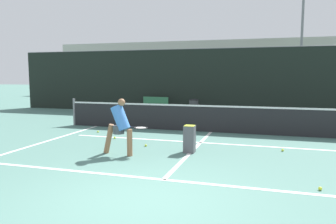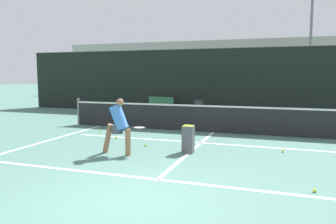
{
  "view_description": "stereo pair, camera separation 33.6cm",
  "coord_description": "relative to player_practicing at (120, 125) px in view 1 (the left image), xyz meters",
  "views": [
    {
      "loc": [
        1.86,
        -4.7,
        2.02
      ],
      "look_at": [
        -0.84,
        4.19,
        0.95
      ],
      "focal_mm": 35.0,
      "sensor_mm": 36.0,
      "label": 1
    },
    {
      "loc": [
        2.18,
        -4.6,
        2.02
      ],
      "look_at": [
        -0.84,
        4.19,
        0.95
      ],
      "focal_mm": 35.0,
      "sensor_mm": 36.0,
      "label": 2
    }
  ],
  "objects": [
    {
      "name": "fence_back",
      "position": [
        1.64,
        9.23,
        0.9
      ],
      "size": [
        24.0,
        0.06,
        3.34
      ],
      "color": "black",
      "rests_on": "ground"
    },
    {
      "name": "trash_bin",
      "position": [
        0.07,
        8.16,
        -0.36
      ],
      "size": [
        0.47,
        0.47,
        0.82
      ],
      "color": "#3F3F42",
      "rests_on": "ground"
    },
    {
      "name": "ball_hopper",
      "position": [
        1.6,
        0.75,
        -0.4
      ],
      "size": [
        0.28,
        0.28,
        0.71
      ],
      "color": "#4C4C51",
      "rests_on": "ground"
    },
    {
      "name": "court_center_mark",
      "position": [
        1.64,
        1.17,
        -0.77
      ],
      "size": [
        0.1,
        5.49,
        0.01
      ],
      "primitive_type": "cube",
      "color": "white",
      "rests_on": "ground"
    },
    {
      "name": "tree_west",
      "position": [
        4.54,
        17.86,
        2.16
      ],
      "size": [
        2.89,
        2.89,
        3.43
      ],
      "color": "brown",
      "rests_on": "ground"
    },
    {
      "name": "court_sideline_left",
      "position": [
        -2.87,
        1.17,
        -0.77
      ],
      "size": [
        0.1,
        6.49,
        0.01
      ],
      "primitive_type": "cube",
      "color": "white",
      "rests_on": "ground"
    },
    {
      "name": "parked_car",
      "position": [
        -1.1,
        12.85,
        -0.16
      ],
      "size": [
        1.83,
        4.21,
        1.45
      ],
      "color": "black",
      "rests_on": "ground"
    },
    {
      "name": "player_practicing",
      "position": [
        0.0,
        0.0,
        0.0
      ],
      "size": [
        1.19,
        0.53,
        1.43
      ],
      "rotation": [
        0.0,
        0.0,
        -0.14
      ],
      "color": "#8C6042",
      "rests_on": "ground"
    },
    {
      "name": "tennis_ball_scattered_3",
      "position": [
        -2.12,
        2.66,
        -0.74
      ],
      "size": [
        0.07,
        0.07,
        0.07
      ],
      "primitive_type": "sphere",
      "color": "#D1E033",
      "rests_on": "ground"
    },
    {
      "name": "tennis_ball_scattered_2",
      "position": [
        0.27,
        1.06,
        -0.74
      ],
      "size": [
        0.07,
        0.07,
        0.07
      ],
      "primitive_type": "sphere",
      "color": "#D1E033",
      "rests_on": "ground"
    },
    {
      "name": "ground_plane",
      "position": [
        1.64,
        -2.69,
        -0.77
      ],
      "size": [
        100.0,
        100.0,
        0.0
      ],
      "primitive_type": "plane",
      "color": "#4C756B"
    },
    {
      "name": "floodlight_mast",
      "position": [
        5.5,
        15.76,
        5.13
      ],
      "size": [
        1.1,
        0.24,
        9.43
      ],
      "color": "slate",
      "rests_on": "ground"
    },
    {
      "name": "building_far",
      "position": [
        1.64,
        22.65,
        1.73
      ],
      "size": [
        36.0,
        2.4,
        5.0
      ],
      "primitive_type": "cube",
      "color": "#B2ADA3",
      "rests_on": "ground"
    },
    {
      "name": "court_service_line",
      "position": [
        1.64,
        2.04,
        -0.77
      ],
      "size": [
        8.25,
        0.1,
        0.01
      ],
      "primitive_type": "cube",
      "color": "white",
      "rests_on": "ground"
    },
    {
      "name": "court_baseline_near",
      "position": [
        1.64,
        -1.57,
        -0.77
      ],
      "size": [
        11.0,
        0.1,
        0.01
      ],
      "primitive_type": "cube",
      "color": "white",
      "rests_on": "ground"
    },
    {
      "name": "tennis_ball_scattered_0",
      "position": [
        4.44,
        -1.33,
        -0.74
      ],
      "size": [
        0.07,
        0.07,
        0.07
      ],
      "primitive_type": "sphere",
      "color": "#D1E033",
      "rests_on": "ground"
    },
    {
      "name": "courtside_bench",
      "position": [
        -2.06,
        8.52,
        -0.31
      ],
      "size": [
        1.45,
        0.53,
        0.86
      ],
      "rotation": [
        0.0,
        0.0,
        -0.1
      ],
      "color": "#33724C",
      "rests_on": "ground"
    },
    {
      "name": "tennis_ball_scattered_4",
      "position": [
        3.93,
        1.58,
        -0.74
      ],
      "size": [
        0.07,
        0.07,
        0.07
      ],
      "primitive_type": "sphere",
      "color": "#D1E033",
      "rests_on": "ground"
    },
    {
      "name": "tennis_ball_scattered_1",
      "position": [
        -1.06,
        1.82,
        -0.74
      ],
      "size": [
        0.07,
        0.07,
        0.07
      ],
      "primitive_type": "sphere",
      "color": "#D1E033",
      "rests_on": "ground"
    },
    {
      "name": "net",
      "position": [
        1.64,
        3.92,
        -0.26
      ],
      "size": [
        11.09,
        0.09,
        1.07
      ],
      "color": "slate",
      "rests_on": "ground"
    }
  ]
}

